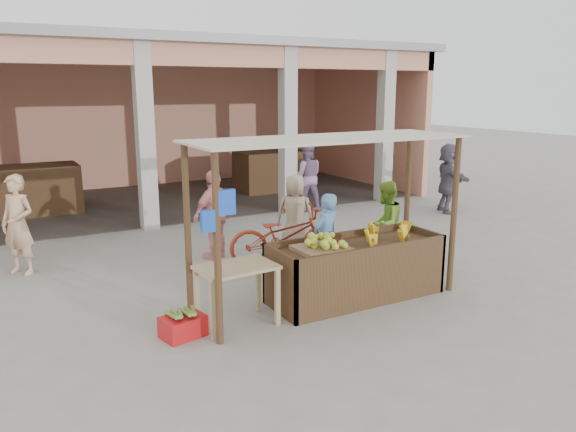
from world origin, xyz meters
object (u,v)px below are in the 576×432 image
red_crate (183,326)px  vendor_blue (326,236)px  vendor_green (385,222)px  motorcycle (285,234)px  side_table (237,276)px  fruit_stall (356,272)px

red_crate → vendor_blue: (2.66, 0.83, 0.64)m
red_crate → vendor_blue: 2.86m
vendor_blue → vendor_green: size_ratio=0.98×
red_crate → motorcycle: motorcycle is taller
vendor_green → side_table: bearing=-15.3°
fruit_stall → red_crate: size_ratio=5.00×
motorcycle → side_table: bearing=153.2°
side_table → motorcycle: motorcycle is taller
vendor_blue → side_table: bearing=3.3°
side_table → fruit_stall: bearing=-2.5°
vendor_green → motorcycle: vendor_green is taller
vendor_green → motorcycle: 1.76m
red_crate → vendor_green: bearing=2.0°
red_crate → motorcycle: size_ratio=0.25×
red_crate → vendor_blue: vendor_blue is taller
vendor_blue → red_crate: bearing=-2.5°
red_crate → vendor_blue: bearing=4.7°
side_table → motorcycle: (1.80, 1.98, -0.13)m
side_table → vendor_green: bearing=14.1°
fruit_stall → side_table: 1.95m
fruit_stall → vendor_blue: size_ratio=1.68×
side_table → vendor_blue: vendor_blue is taller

